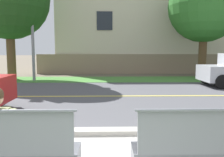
% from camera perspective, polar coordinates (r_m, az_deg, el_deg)
% --- Properties ---
extents(ground_plane, '(140.00, 140.00, 0.00)m').
position_cam_1_polar(ground_plane, '(10.63, -1.27, -2.61)').
color(ground_plane, '#665B4C').
extents(curb_edge, '(44.00, 0.30, 0.11)m').
position_cam_1_polar(curb_edge, '(5.12, -1.33, -12.17)').
color(curb_edge, '#ADA89E').
rests_on(curb_edge, ground_plane).
extents(street_asphalt, '(52.00, 8.00, 0.01)m').
position_cam_1_polar(street_asphalt, '(9.15, -1.28, -4.09)').
color(street_asphalt, '#515156').
rests_on(street_asphalt, ground_plane).
extents(road_centre_line, '(48.00, 0.14, 0.01)m').
position_cam_1_polar(road_centre_line, '(9.15, -1.28, -4.06)').
color(road_centre_line, '#E0CC4C').
rests_on(road_centre_line, ground_plane).
extents(far_verge_grass, '(48.00, 2.80, 0.02)m').
position_cam_1_polar(far_verge_grass, '(14.34, -1.26, -0.19)').
color(far_verge_grass, '#478438').
rests_on(far_verge_grass, ground_plane).
extents(bench_right, '(2.07, 0.48, 1.01)m').
position_cam_1_polar(bench_right, '(3.51, 22.42, -14.51)').
color(bench_right, slate).
rests_on(bench_right, ground_plane).
extents(seated_person_olive, '(0.52, 0.68, 1.25)m').
position_cam_1_polar(seated_person_olive, '(3.61, -24.48, -10.50)').
color(seated_person_olive, '#47382D').
rests_on(seated_person_olive, ground_plane).
extents(streetlamp, '(0.24, 2.10, 6.86)m').
position_cam_1_polar(streetlamp, '(14.79, -17.78, 14.96)').
color(streetlamp, gray).
rests_on(streetlamp, ground_plane).
extents(shade_tree_left, '(4.32, 4.32, 7.13)m').
position_cam_1_polar(shade_tree_left, '(16.49, 21.13, 16.41)').
color(shade_tree_left, brown).
rests_on(shade_tree_left, ground_plane).
extents(garden_wall, '(13.00, 0.36, 1.40)m').
position_cam_1_polar(garden_wall, '(17.85, 3.75, 3.37)').
color(garden_wall, gray).
rests_on(garden_wall, ground_plane).
extents(house_across_street, '(13.88, 6.91, 7.39)m').
position_cam_1_polar(house_across_street, '(21.23, 6.36, 12.06)').
color(house_across_street, beige).
rests_on(house_across_street, ground_plane).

